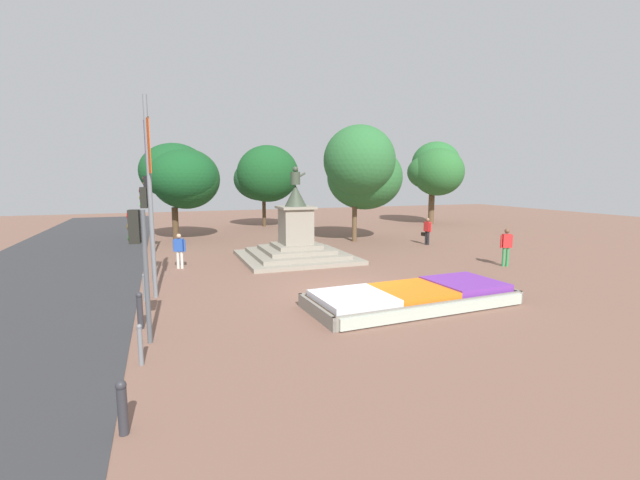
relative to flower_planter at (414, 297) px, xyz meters
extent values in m
plane|color=brown|center=(-1.27, 2.32, -0.27)|extent=(82.62, 82.62, 0.00)
cube|color=#38281C|center=(-0.04, 0.05, -0.08)|extent=(6.72, 2.73, 0.37)
cube|color=gray|center=(0.02, -1.20, -0.06)|extent=(6.81, 0.42, 0.41)
cube|color=gray|center=(-0.10, 1.31, -0.06)|extent=(6.81, 0.42, 0.41)
cube|color=gray|center=(-3.39, -0.11, -0.06)|extent=(0.22, 2.62, 0.41)
cube|color=gray|center=(3.31, 0.21, -0.06)|extent=(0.22, 2.62, 0.41)
cube|color=white|center=(-2.17, -0.05, 0.20)|extent=(2.24, 2.32, 0.19)
cube|color=orange|center=(-0.04, 0.05, 0.19)|extent=(2.24, 2.32, 0.18)
cube|color=#72339E|center=(2.10, 0.16, 0.22)|extent=(2.24, 2.32, 0.23)
cube|color=#B2BCAD|center=(0.02, -1.25, -0.07)|extent=(6.47, 0.51, 0.34)
cube|color=gray|center=(-1.18, 8.96, -0.17)|extent=(5.44, 5.44, 0.20)
cube|color=gray|center=(-1.18, 8.96, 0.02)|extent=(4.35, 4.35, 0.20)
cube|color=gray|center=(-1.18, 8.96, 0.22)|extent=(3.27, 3.27, 0.20)
cube|color=gray|center=(-1.18, 8.96, 0.41)|extent=(2.18, 2.18, 0.20)
cube|color=gray|center=(-1.18, 8.96, 1.39)|extent=(1.45, 1.45, 1.76)
cube|color=gray|center=(-1.18, 8.96, 2.33)|extent=(1.71, 1.71, 0.12)
cone|color=#384233|center=(-1.18, 8.96, 2.93)|extent=(1.09, 1.09, 1.07)
cylinder|color=#384233|center=(-1.18, 8.96, 3.77)|extent=(0.46, 0.46, 0.62)
sphere|color=#384233|center=(-1.18, 8.96, 4.22)|extent=(0.27, 0.27, 0.27)
cylinder|color=#384233|center=(-0.89, 9.03, 3.90)|extent=(0.57, 0.23, 0.36)
cylinder|color=#4C5156|center=(-7.88, -0.45, 1.38)|extent=(0.12, 0.12, 3.31)
cube|color=black|center=(-8.08, -0.43, 2.63)|extent=(0.27, 0.30, 0.80)
cylinder|color=red|center=(-8.21, -0.42, 2.90)|extent=(0.04, 0.14, 0.14)
cylinder|color=#543E08|center=(-8.21, -0.42, 2.63)|extent=(0.04, 0.14, 0.14)
cylinder|color=#0D4211|center=(-8.21, -0.42, 2.37)|extent=(0.04, 0.14, 0.14)
cylinder|color=slate|center=(-7.87, 6.26, 1.58)|extent=(0.12, 0.12, 3.71)
cube|color=black|center=(-8.07, 6.29, 3.04)|extent=(0.27, 0.31, 0.80)
cylinder|color=#4B0808|center=(-8.20, 6.30, 3.31)|extent=(0.05, 0.14, 0.14)
cylinder|color=#543E08|center=(-8.20, 6.30, 3.04)|extent=(0.05, 0.14, 0.14)
cylinder|color=green|center=(-8.20, 6.30, 2.77)|extent=(0.05, 0.14, 0.14)
cylinder|color=#4C5156|center=(-7.95, 13.01, 1.81)|extent=(0.12, 0.12, 4.17)
cube|color=black|center=(-8.15, 13.01, 3.50)|extent=(0.25, 0.29, 0.80)
cylinder|color=#4B0808|center=(-8.28, 13.02, 3.77)|extent=(0.03, 0.14, 0.14)
cylinder|color=#543E08|center=(-8.28, 13.02, 3.50)|extent=(0.03, 0.14, 0.14)
cylinder|color=green|center=(-8.28, 13.02, 3.23)|extent=(0.03, 0.14, 0.14)
cube|color=gold|center=(-8.05, 13.01, 0.78)|extent=(0.11, 0.16, 0.20)
cylinder|color=slate|center=(-7.78, 3.85, 3.08)|extent=(0.14, 0.14, 6.71)
cube|color=#6B2D8C|center=(-7.83, 4.16, 4.97)|extent=(0.10, 0.48, 1.44)
cylinder|color=slate|center=(-7.83, 4.16, 5.70)|extent=(0.13, 0.62, 0.03)
cube|color=#D84C19|center=(-7.73, 3.53, 4.81)|extent=(0.10, 0.50, 1.76)
cylinder|color=slate|center=(-7.73, 3.53, 5.69)|extent=(0.13, 0.64, 0.03)
cylinder|color=black|center=(7.77, 10.53, 0.14)|extent=(0.13, 0.13, 0.83)
cylinder|color=black|center=(7.72, 10.70, 0.14)|extent=(0.13, 0.13, 0.83)
cube|color=red|center=(7.75, 10.61, 0.85)|extent=(0.31, 0.43, 0.59)
cylinder|color=red|center=(7.81, 10.38, 0.82)|extent=(0.09, 0.09, 0.56)
cylinder|color=red|center=(7.68, 10.84, 0.82)|extent=(0.09, 0.09, 0.56)
sphere|color=#8C664C|center=(7.75, 10.61, 1.28)|extent=(0.21, 0.21, 0.21)
cube|color=black|center=(7.67, 10.90, 0.35)|extent=(0.19, 0.30, 0.22)
cylinder|color=beige|center=(-6.70, 8.51, 0.13)|extent=(0.13, 0.13, 0.79)
cylinder|color=beige|center=(-6.87, 8.58, 0.13)|extent=(0.13, 0.13, 0.79)
cube|color=#264CA5|center=(-6.79, 8.54, 0.80)|extent=(0.44, 0.36, 0.56)
cylinder|color=#264CA5|center=(-6.57, 8.44, 0.78)|extent=(0.09, 0.09, 0.53)
cylinder|color=#264CA5|center=(-7.00, 8.64, 0.78)|extent=(0.09, 0.09, 0.53)
sphere|color=tan|center=(-6.79, 8.54, 1.22)|extent=(0.21, 0.21, 0.21)
cylinder|color=#338C4C|center=(7.29, 3.85, 0.17)|extent=(0.13, 0.13, 0.88)
cylinder|color=#338C4C|center=(7.46, 3.79, 0.17)|extent=(0.13, 0.13, 0.88)
cube|color=red|center=(7.37, 3.82, 0.92)|extent=(0.43, 0.33, 0.62)
cylinder|color=red|center=(7.15, 3.90, 0.89)|extent=(0.09, 0.09, 0.59)
cylinder|color=red|center=(7.60, 3.74, 0.89)|extent=(0.09, 0.09, 0.59)
sphere|color=brown|center=(7.37, 3.82, 1.38)|extent=(0.23, 0.23, 0.23)
cylinder|color=#2D2D33|center=(-8.19, -4.43, 0.12)|extent=(0.15, 0.15, 0.78)
sphere|color=#2D2D33|center=(-8.19, -4.43, 0.56)|extent=(0.17, 0.17, 0.17)
cylinder|color=slate|center=(-8.03, -1.76, 0.15)|extent=(0.10, 0.10, 0.84)
sphere|color=slate|center=(-8.03, -1.76, 0.60)|extent=(0.11, 0.11, 0.11)
cylinder|color=#2D2D33|center=(-8.14, 0.71, 0.17)|extent=(0.16, 0.16, 0.89)
sphere|color=#2D2D33|center=(-8.14, 0.71, 0.66)|extent=(0.17, 0.17, 0.17)
cylinder|color=slate|center=(-8.11, 3.58, 0.14)|extent=(0.11, 0.11, 0.83)
sphere|color=slate|center=(-8.11, 3.58, 0.59)|extent=(0.13, 0.13, 0.13)
cylinder|color=#4C3823|center=(-6.63, 18.23, 0.80)|extent=(0.40, 0.40, 2.15)
ellipsoid|color=#154C21|center=(-6.05, 17.55, 3.86)|extent=(4.40, 4.33, 3.49)
ellipsoid|color=#184A20|center=(-5.87, 17.91, 3.75)|extent=(4.36, 4.55, 3.91)
ellipsoid|color=#174B22|center=(-6.53, 18.40, 4.24)|extent=(4.42, 3.77, 3.61)
cylinder|color=brown|center=(15.25, 21.01, 1.30)|extent=(0.52, 0.52, 3.13)
ellipsoid|color=#2B6730|center=(14.64, 20.80, 4.32)|extent=(3.53, 3.80, 2.95)
ellipsoid|color=#2A6B32|center=(15.81, 21.39, 5.08)|extent=(4.20, 4.29, 3.89)
ellipsoid|color=#2B682F|center=(15.21, 20.14, 4.32)|extent=(4.30, 4.64, 4.09)
cylinder|color=brown|center=(4.17, 13.47, 0.93)|extent=(0.31, 0.31, 2.41)
ellipsoid|color=#2C6832|center=(5.06, 13.92, 3.84)|extent=(4.80, 5.22, 4.19)
ellipsoid|color=#2C6934|center=(4.05, 12.65, 4.86)|extent=(4.33, 4.71, 4.27)
cylinder|color=#4C3823|center=(0.70, 24.11, 1.05)|extent=(0.30, 0.30, 2.65)
ellipsoid|color=#184D21|center=(0.85, 23.17, 4.15)|extent=(5.04, 4.51, 4.59)
ellipsoid|color=#1C4B26|center=(0.52, 23.91, 3.70)|extent=(4.66, 3.99, 3.58)
camera|label=1|loc=(-7.46, -11.42, 3.77)|focal=24.00mm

